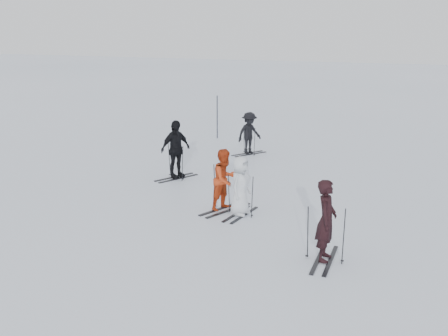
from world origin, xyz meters
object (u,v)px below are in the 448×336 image
skier_red (225,180)px  skier_grey (241,187)px  skier_near_dark (326,222)px  skier_uphill_left (176,150)px  skier_uphill_far (249,134)px  piste_marker (217,117)px

skier_red → skier_grey: size_ratio=1.07×
skier_near_dark → skier_red: size_ratio=1.06×
skier_grey → skier_uphill_left: 4.25m
skier_grey → skier_uphill_far: skier_uphill_far is taller
piste_marker → skier_uphill_left: bearing=-80.7°
skier_uphill_left → piste_marker: size_ratio=1.01×
skier_grey → skier_uphill_left: (-3.24, 2.76, 0.17)m
skier_near_dark → piste_marker: bearing=30.1°
skier_red → piste_marker: bearing=45.9°
skier_grey → skier_uphill_far: (-2.02, 7.00, 0.02)m
skier_uphill_left → piste_marker: (-1.11, 6.73, -0.01)m
skier_grey → piste_marker: size_ratio=0.84×
skier_red → skier_uphill_far: 6.92m
skier_near_dark → skier_red: bearing=52.0°
skier_uphill_left → skier_uphill_far: bearing=12.3°
skier_uphill_left → skier_near_dark: bearing=-101.6°
skier_near_dark → skier_grey: skier_near_dark is taller
skier_near_dark → skier_uphill_far: skier_near_dark is taller
skier_red → skier_grey: (0.54, -0.24, -0.05)m
skier_red → piste_marker: (-3.80, 9.24, 0.10)m
skier_red → skier_grey: skier_red is taller
skier_grey → skier_uphill_far: bearing=24.7°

